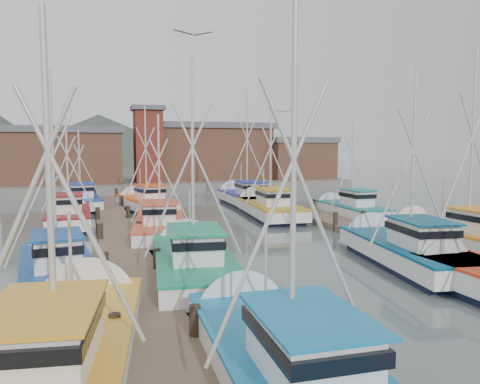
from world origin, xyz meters
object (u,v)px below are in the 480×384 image
object	(u,v)px
lookout_tower	(148,144)
boat_12	(144,203)
boat_0	(279,360)
boat_4	(192,260)
boat_8	(160,226)

from	to	relation	value
lookout_tower	boat_12	xyz separation A→B (m)	(-2.26, -15.12, -4.87)
boat_0	boat_4	world-z (taller)	boat_4
boat_0	boat_12	size ratio (longest dim) A/B	0.98
boat_8	boat_12	size ratio (longest dim) A/B	1.00
lookout_tower	boat_0	bearing A→B (deg)	-93.47
lookout_tower	boat_12	distance (m)	16.04
lookout_tower	boat_4	xyz separation A→B (m)	(-2.63, -35.28, -4.87)
boat_8	boat_12	bearing A→B (deg)	96.50
boat_4	boat_8	bearing A→B (deg)	97.40
boat_4	boat_8	distance (m)	8.70
lookout_tower	boat_12	size ratio (longest dim) A/B	0.93
boat_0	boat_12	bearing A→B (deg)	91.84
boat_0	boat_12	world-z (taller)	boat_12
boat_0	boat_12	distance (m)	29.39
lookout_tower	boat_4	world-z (taller)	lookout_tower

